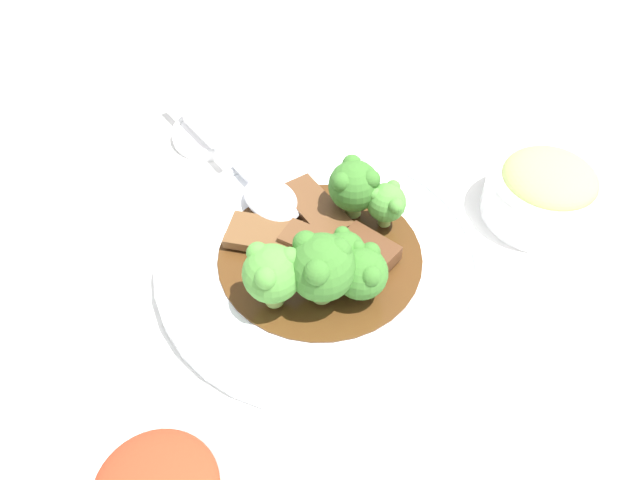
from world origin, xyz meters
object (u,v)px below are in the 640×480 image
at_px(broccoli_floret_5, 354,185).
at_px(sauce_dish, 209,132).
at_px(side_bowl_appetizer, 548,193).
at_px(beef_strip_3, 315,208).
at_px(broccoli_floret_3, 272,273).
at_px(beef_strip_0, 365,253).
at_px(broccoli_floret_0, 322,266).
at_px(main_plate, 320,259).
at_px(beef_strip_2, 263,234).
at_px(beef_strip_1, 319,245).
at_px(broccoli_floret_2, 344,252).
at_px(broccoli_floret_1, 361,272).
at_px(serving_spoon, 260,188).
at_px(broccoli_floret_4, 386,202).

distance_m(broccoli_floret_5, sauce_dish, 0.20).
distance_m(broccoli_floret_5, side_bowl_appetizer, 0.17).
relative_size(beef_strip_3, sauce_dish, 1.07).
bearing_deg(broccoli_floret_3, beef_strip_3, 54.34).
xyz_separation_m(beef_strip_0, broccoli_floret_3, (-0.08, -0.02, 0.03)).
distance_m(broccoli_floret_0, side_bowl_appetizer, 0.23).
height_order(main_plate, beef_strip_3, beef_strip_3).
height_order(beef_strip_2, side_bowl_appetizer, side_bowl_appetizer).
bearing_deg(broccoli_floret_5, beef_strip_2, -176.90).
relative_size(beef_strip_1, broccoli_floret_2, 1.45).
bearing_deg(broccoli_floret_2, side_bowl_appetizer, 7.19).
xyz_separation_m(beef_strip_0, broccoli_floret_0, (-0.04, -0.03, 0.03)).
distance_m(main_plate, broccoli_floret_5, 0.07).
xyz_separation_m(broccoli_floret_1, side_bowl_appetizer, (0.19, 0.04, -0.02)).
bearing_deg(broccoli_floret_3, broccoli_floret_0, -10.24).
xyz_separation_m(serving_spoon, side_bowl_appetizer, (0.24, -0.09, 0.00)).
bearing_deg(broccoli_floret_2, sauce_dish, 106.29).
distance_m(broccoli_floret_1, broccoli_floret_4, 0.08).
bearing_deg(serving_spoon, side_bowl_appetizer, -20.03).
relative_size(beef_strip_2, sauce_dish, 0.94).
distance_m(beef_strip_0, broccoli_floret_4, 0.05).
relative_size(broccoli_floret_2, side_bowl_appetizer, 0.43).
relative_size(broccoli_floret_1, broccoli_floret_4, 1.06).
relative_size(main_plate, broccoli_floret_0, 4.49).
height_order(beef_strip_3, side_bowl_appetizer, side_bowl_appetizer).
distance_m(beef_strip_1, side_bowl_appetizer, 0.21).
relative_size(beef_strip_1, broccoli_floret_0, 1.08).
distance_m(broccoli_floret_5, serving_spoon, 0.09).
bearing_deg(beef_strip_1, broccoli_floret_5, 38.47).
bearing_deg(serving_spoon, main_plate, -70.47).
distance_m(beef_strip_3, broccoli_floret_5, 0.04).
bearing_deg(side_bowl_appetizer, beef_strip_3, 166.41).
xyz_separation_m(broccoli_floret_0, broccoli_floret_5, (0.05, 0.08, -0.00)).
height_order(broccoli_floret_2, side_bowl_appetizer, broccoli_floret_2).
height_order(beef_strip_1, broccoli_floret_5, broccoli_floret_5).
height_order(beef_strip_2, broccoli_floret_1, broccoli_floret_1).
xyz_separation_m(main_plate, beef_strip_0, (0.03, -0.02, 0.02)).
xyz_separation_m(beef_strip_0, side_bowl_appetizer, (0.18, 0.01, 0.00)).
bearing_deg(broccoli_floret_0, broccoli_floret_2, 32.12).
xyz_separation_m(broccoli_floret_2, serving_spoon, (-0.04, 0.11, -0.02)).
bearing_deg(beef_strip_2, serving_spoon, 78.38).
height_order(beef_strip_2, broccoli_floret_0, broccoli_floret_0).
bearing_deg(main_plate, beef_strip_3, 77.85).
relative_size(broccoli_floret_0, broccoli_floret_3, 1.09).
xyz_separation_m(broccoli_floret_3, broccoli_floret_4, (0.11, 0.05, -0.01)).
bearing_deg(serving_spoon, broccoli_floret_4, -36.74).
height_order(beef_strip_0, beef_strip_1, beef_strip_0).
bearing_deg(broccoli_floret_0, broccoli_floret_4, 37.52).
relative_size(beef_strip_2, broccoli_floret_5, 1.30).
bearing_deg(serving_spoon, sauce_dish, 103.09).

